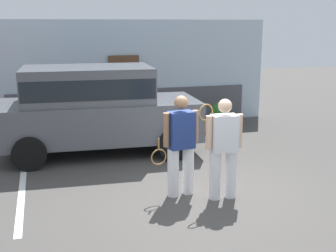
{
  "coord_description": "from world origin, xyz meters",
  "views": [
    {
      "loc": [
        -2.59,
        -6.8,
        3.02
      ],
      "look_at": [
        -0.25,
        1.2,
        1.05
      ],
      "focal_mm": 46.7,
      "sensor_mm": 36.0,
      "label": 1
    }
  ],
  "objects_px": {
    "tennis_player_woman": "(224,148)",
    "tennis_player_man": "(181,145)",
    "parked_suv": "(95,106)",
    "potted_plant_by_porch": "(220,113)"
  },
  "relations": [
    {
      "from": "tennis_player_woman",
      "to": "tennis_player_man",
      "type": "bearing_deg",
      "value": -26.54
    },
    {
      "from": "tennis_player_man",
      "to": "potted_plant_by_porch",
      "type": "relative_size",
      "value": 2.39
    },
    {
      "from": "tennis_player_woman",
      "to": "potted_plant_by_porch",
      "type": "relative_size",
      "value": 2.35
    },
    {
      "from": "potted_plant_by_porch",
      "to": "tennis_player_woman",
      "type": "bearing_deg",
      "value": -112.48
    },
    {
      "from": "parked_suv",
      "to": "tennis_player_woman",
      "type": "bearing_deg",
      "value": -59.05
    },
    {
      "from": "tennis_player_man",
      "to": "potted_plant_by_porch",
      "type": "xyz_separation_m",
      "value": [
        2.73,
        4.65,
        -0.52
      ]
    },
    {
      "from": "tennis_player_man",
      "to": "potted_plant_by_porch",
      "type": "distance_m",
      "value": 5.41
    },
    {
      "from": "tennis_player_woman",
      "to": "potted_plant_by_porch",
      "type": "height_order",
      "value": "tennis_player_woman"
    },
    {
      "from": "parked_suv",
      "to": "potted_plant_by_porch",
      "type": "distance_m",
      "value": 4.24
    },
    {
      "from": "tennis_player_man",
      "to": "potted_plant_by_porch",
      "type": "bearing_deg",
      "value": -128.45
    }
  ]
}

